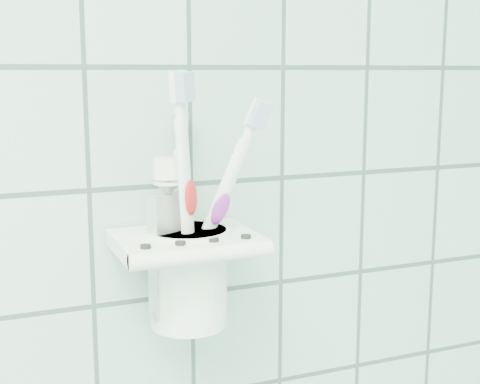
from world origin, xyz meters
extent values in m
cube|color=white|center=(0.63, 1.19, 1.30)|extent=(0.05, 0.02, 0.03)
cube|color=white|center=(0.63, 1.15, 1.31)|extent=(0.12, 0.09, 0.01)
cylinder|color=white|center=(0.63, 1.11, 1.31)|extent=(0.12, 0.01, 0.01)
cylinder|color=black|center=(0.59, 1.12, 1.32)|extent=(0.01, 0.01, 0.00)
cylinder|color=black|center=(0.62, 1.12, 1.32)|extent=(0.01, 0.01, 0.00)
cylinder|color=black|center=(0.65, 1.12, 1.32)|extent=(0.01, 0.01, 0.00)
cylinder|color=black|center=(0.68, 1.12, 1.32)|extent=(0.01, 0.01, 0.00)
cylinder|color=white|center=(0.64, 1.16, 1.28)|extent=(0.07, 0.07, 0.09)
cylinder|color=white|center=(0.64, 1.16, 1.32)|extent=(0.08, 0.08, 0.01)
cylinder|color=black|center=(0.64, 1.16, 1.32)|extent=(0.06, 0.06, 0.00)
cylinder|color=white|center=(0.64, 1.15, 1.34)|extent=(0.03, 0.03, 0.18)
cylinder|color=white|center=(0.64, 1.15, 1.43)|extent=(0.01, 0.01, 0.02)
cube|color=silver|center=(0.64, 1.14, 1.45)|extent=(0.02, 0.02, 0.02)
cube|color=white|center=(0.64, 1.15, 1.45)|extent=(0.02, 0.01, 0.03)
ellipsoid|color=red|center=(0.64, 1.14, 1.36)|extent=(0.02, 0.02, 0.03)
cylinder|color=white|center=(0.62, 1.14, 1.32)|extent=(0.03, 0.05, 0.15)
cylinder|color=white|center=(0.62, 1.14, 1.41)|extent=(0.01, 0.01, 0.02)
cube|color=silver|center=(0.62, 1.14, 1.42)|extent=(0.01, 0.02, 0.02)
cube|color=white|center=(0.62, 1.15, 1.42)|extent=(0.01, 0.01, 0.02)
ellipsoid|color=#1E38A5|center=(0.62, 1.14, 1.34)|extent=(0.02, 0.01, 0.03)
cylinder|color=white|center=(0.62, 1.16, 1.33)|extent=(0.07, 0.03, 0.16)
cylinder|color=white|center=(0.62, 1.16, 1.42)|extent=(0.02, 0.01, 0.02)
cube|color=silver|center=(0.62, 1.16, 1.44)|extent=(0.02, 0.01, 0.03)
cube|color=white|center=(0.62, 1.16, 1.44)|extent=(0.02, 0.01, 0.03)
ellipsoid|color=purple|center=(0.62, 1.16, 1.35)|extent=(0.02, 0.01, 0.03)
cube|color=silver|center=(0.62, 1.15, 1.30)|extent=(0.04, 0.03, 0.11)
cube|color=silver|center=(0.62, 1.15, 1.25)|extent=(0.04, 0.02, 0.01)
cone|color=silver|center=(0.62, 1.15, 1.36)|extent=(0.04, 0.04, 0.02)
cylinder|color=white|center=(0.62, 1.15, 1.38)|extent=(0.04, 0.04, 0.02)
camera|label=1|loc=(0.47, 0.62, 1.46)|focal=50.00mm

